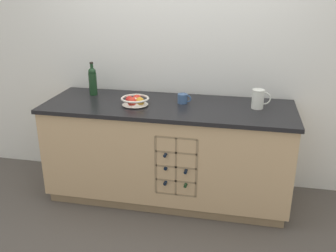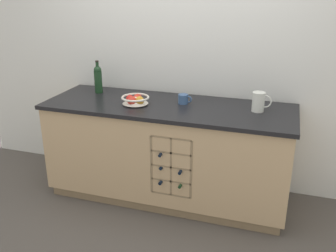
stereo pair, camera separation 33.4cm
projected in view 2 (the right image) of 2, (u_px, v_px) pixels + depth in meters
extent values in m
plane|color=#4C4742|center=(168.00, 194.00, 3.60)|extent=(14.00, 14.00, 0.00)
cube|color=silver|center=(182.00, 54.00, 3.52)|extent=(4.56, 0.06, 2.55)
cube|color=#8B7354|center=(168.00, 190.00, 3.58)|extent=(2.10, 0.66, 0.09)
cube|color=tan|center=(168.00, 149.00, 3.43)|extent=(2.16, 0.72, 0.78)
cube|color=black|center=(168.00, 107.00, 3.28)|extent=(2.20, 0.76, 0.03)
cube|color=#8B7354|center=(174.00, 162.00, 3.15)|extent=(0.34, 0.01, 0.52)
cube|color=#8B7354|center=(153.00, 162.00, 3.15)|extent=(0.02, 0.10, 0.52)
cube|color=#8B7354|center=(193.00, 168.00, 3.06)|extent=(0.02, 0.10, 0.52)
cube|color=#8B7354|center=(172.00, 192.00, 3.20)|extent=(0.34, 0.10, 0.02)
cube|color=#8B7354|center=(173.00, 179.00, 3.15)|extent=(0.34, 0.10, 0.02)
cube|color=#8B7354|center=(173.00, 165.00, 3.11)|extent=(0.34, 0.10, 0.02)
cube|color=#8B7354|center=(173.00, 151.00, 3.06)|extent=(0.34, 0.10, 0.02)
cube|color=#8B7354|center=(173.00, 136.00, 3.01)|extent=(0.34, 0.10, 0.02)
cube|color=#8B7354|center=(173.00, 165.00, 3.11)|extent=(0.02, 0.10, 0.52)
cylinder|color=black|center=(167.00, 173.00, 3.28)|extent=(0.08, 0.21, 0.08)
cylinder|color=black|center=(161.00, 181.00, 3.15)|extent=(0.03, 0.09, 0.03)
cylinder|color=#19381E|center=(186.00, 176.00, 3.24)|extent=(0.07, 0.21, 0.07)
cylinder|color=#19381E|center=(181.00, 185.00, 3.10)|extent=(0.03, 0.09, 0.03)
cylinder|color=black|center=(167.00, 159.00, 3.25)|extent=(0.08, 0.20, 0.08)
cylinder|color=black|center=(162.00, 166.00, 3.12)|extent=(0.03, 0.09, 0.03)
cylinder|color=black|center=(185.00, 164.00, 3.16)|extent=(0.07, 0.18, 0.07)
cylinder|color=black|center=(181.00, 171.00, 3.04)|extent=(0.03, 0.08, 0.03)
cylinder|color=black|center=(167.00, 147.00, 3.18)|extent=(0.07, 0.20, 0.07)
cylinder|color=black|center=(161.00, 154.00, 3.05)|extent=(0.03, 0.09, 0.03)
cylinder|color=silver|center=(135.00, 104.00, 3.29)|extent=(0.11, 0.11, 0.01)
cone|color=silver|center=(135.00, 100.00, 3.27)|extent=(0.23, 0.23, 0.06)
torus|color=silver|center=(135.00, 97.00, 3.27)|extent=(0.25, 0.25, 0.02)
sphere|color=red|center=(132.00, 101.00, 3.23)|extent=(0.08, 0.08, 0.08)
sphere|color=red|center=(138.00, 98.00, 3.31)|extent=(0.08, 0.08, 0.08)
sphere|color=red|center=(130.00, 99.00, 3.28)|extent=(0.07, 0.07, 0.07)
sphere|color=gold|center=(140.00, 101.00, 3.24)|extent=(0.08, 0.08, 0.08)
cylinder|color=silver|center=(258.00, 102.00, 3.08)|extent=(0.10, 0.10, 0.16)
torus|color=silver|center=(259.00, 93.00, 3.05)|extent=(0.11, 0.11, 0.01)
torus|color=silver|center=(265.00, 101.00, 3.06)|extent=(0.11, 0.01, 0.11)
cylinder|color=#385684|center=(183.00, 99.00, 3.30)|extent=(0.09, 0.09, 0.08)
torus|color=#385684|center=(188.00, 99.00, 3.28)|extent=(0.07, 0.01, 0.07)
cylinder|color=#19381E|center=(98.00, 82.00, 3.60)|extent=(0.08, 0.08, 0.21)
sphere|color=#19381E|center=(98.00, 70.00, 3.56)|extent=(0.07, 0.07, 0.07)
cylinder|color=#19381E|center=(97.00, 67.00, 3.55)|extent=(0.03, 0.03, 0.09)
cylinder|color=black|center=(97.00, 61.00, 3.53)|extent=(0.03, 0.03, 0.01)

